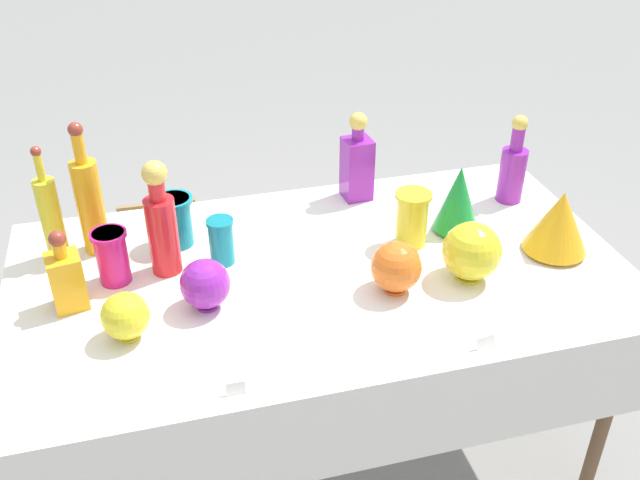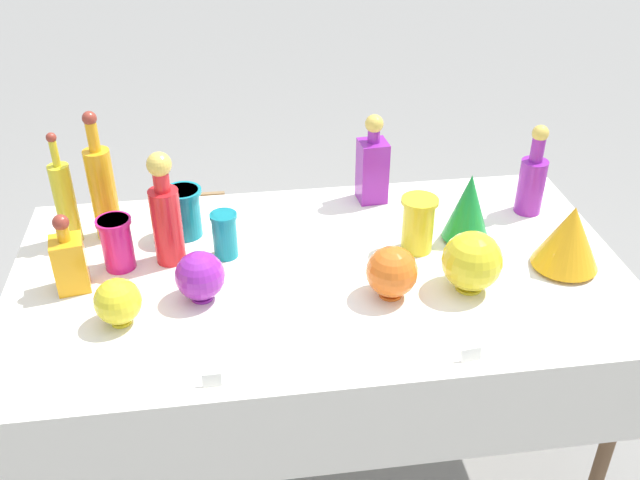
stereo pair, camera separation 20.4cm
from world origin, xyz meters
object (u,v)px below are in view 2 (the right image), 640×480
Objects in this scene: tall_bottle_3 at (532,179)px; slender_vase_1 at (184,211)px; square_decanter_1 at (372,165)px; round_bowl_2 at (472,261)px; fluted_vase_0 at (468,207)px; tall_bottle_2 at (103,189)px; round_bowl_0 at (392,272)px; slender_vase_2 at (117,242)px; round_bowl_3 at (118,302)px; tall_bottle_0 at (65,201)px; slender_vase_3 at (418,222)px; slender_vase_0 at (225,233)px; cardboard_box_behind_left at (192,253)px; tall_bottle_1 at (166,215)px; square_decanter_0 at (69,260)px; round_bowl_1 at (200,276)px; fluted_vase_1 at (570,237)px.

slender_vase_1 is at bearing 179.62° from tall_bottle_3.
round_bowl_2 is (0.17, -0.54, -0.04)m from square_decanter_1.
fluted_vase_0 is (0.24, -0.29, -0.01)m from square_decanter_1.
tall_bottle_2 reaches higher than round_bowl_0.
slender_vase_2 is 1.23× the size of round_bowl_3.
slender_vase_3 is (1.05, -0.20, -0.05)m from tall_bottle_0.
tall_bottle_2 reaches higher than square_decanter_1.
cardboard_box_behind_left is (-0.17, 0.93, -0.66)m from slender_vase_0.
tall_bottle_3 is 2.34× the size of round_bowl_3.
tall_bottle_3 is at bearing 6.36° from tall_bottle_1.
slender_vase_1 is (-0.62, -0.14, -0.04)m from square_decanter_1.
tall_bottle_0 is at bearing 133.15° from slender_vase_2.
tall_bottle_1 is at bearing 21.25° from square_decanter_0.
round_bowl_1 is at bearing -82.09° from slender_vase_1.
fluted_vase_0 reaches higher than round_bowl_1.
tall_bottle_2 reaches higher than round_bowl_3.
tall_bottle_1 is 0.16m from slender_vase_1.
tall_bottle_1 is 1.49× the size of square_decanter_0.
fluted_vase_0 is at bearing -7.86° from tall_bottle_0.
slender_vase_0 is at bearing 44.82° from round_bowl_3.
square_decanter_1 is 0.87m from slender_vase_2.
tall_bottle_1 reaches higher than round_bowl_0.
square_decanter_1 reaches higher than fluted_vase_1.
slender_vase_0 is (-1.00, -0.13, -0.04)m from tall_bottle_3.
fluted_vase_1 is at bearing -44.52° from cardboard_box_behind_left.
fluted_vase_0 is at bearing 0.28° from slender_vase_2.
tall_bottle_0 is at bearing 169.17° from slender_vase_3.
tall_bottle_3 is at bearing 35.32° from round_bowl_0.
square_decanter_1 is 1.90× the size of slender_vase_2.
fluted_vase_0 is (0.90, -0.01, -0.04)m from tall_bottle_1.
slender_vase_0 is 0.96× the size of round_bowl_0.
square_decanter_0 is 1.80× the size of round_bowl_3.
round_bowl_1 is at bearing 173.55° from round_bowl_0.
tall_bottle_3 is at bearing -1.02° from tall_bottle_0.
round_bowl_0 is (-0.55, -0.39, -0.04)m from tall_bottle_3.
tall_bottle_1 reaches higher than square_decanter_0.
slender_vase_3 is at bearing -3.44° from tall_bottle_1.
tall_bottle_3 is (1.47, -0.03, -0.02)m from tall_bottle_0.
round_bowl_3 is (-1.28, -0.41, -0.05)m from tall_bottle_3.
tall_bottle_1 is 0.18m from slender_vase_0.
fluted_vase_1 is at bearing -15.35° from tall_bottle_2.
fluted_vase_1 is at bearing -11.57° from slender_vase_0.
slender_vase_0 reaches higher than cardboard_box_behind_left.
square_decanter_1 is 2.14× the size of round_bowl_1.
tall_bottle_3 is 1.59m from cardboard_box_behind_left.
tall_bottle_2 is 2.36× the size of round_bowl_2.
fluted_vase_1 is 0.47× the size of cardboard_box_behind_left.
round_bowl_1 is at bearing -66.11° from tall_bottle_1.
tall_bottle_1 is 0.85× the size of tall_bottle_2.
tall_bottle_3 is 1.91× the size of slender_vase_1.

